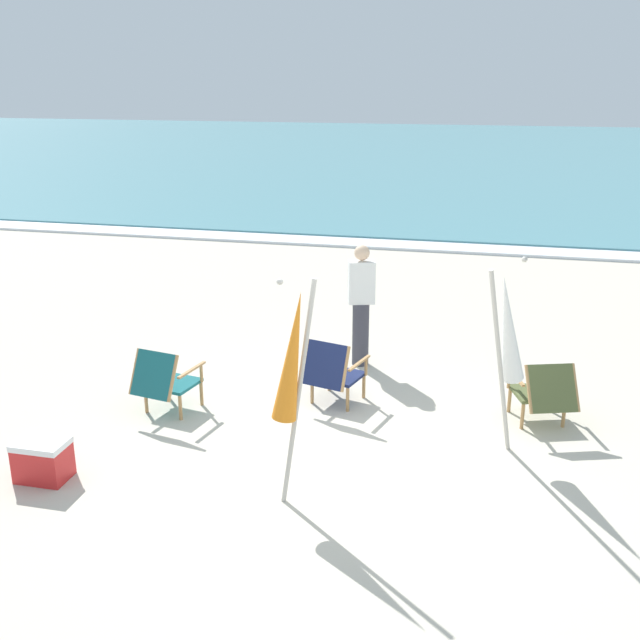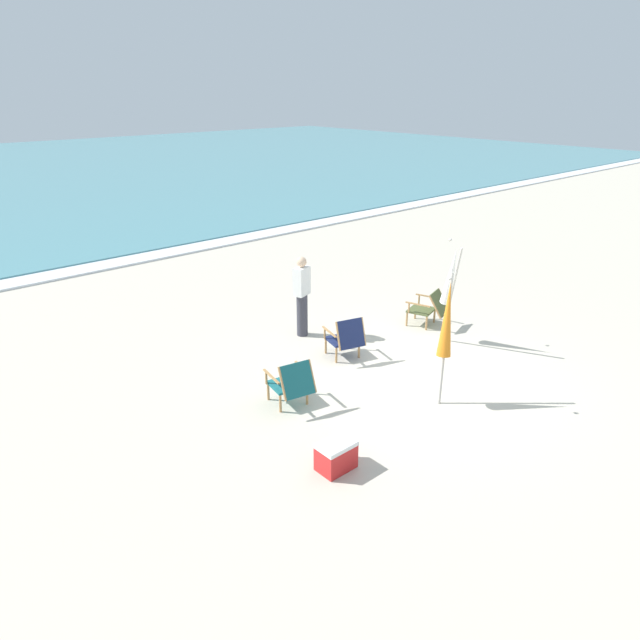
{
  "view_description": "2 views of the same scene",
  "coord_description": "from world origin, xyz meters",
  "views": [
    {
      "loc": [
        1.25,
        -6.59,
        3.72
      ],
      "look_at": [
        -0.75,
        1.9,
        0.83
      ],
      "focal_mm": 42.0,
      "sensor_mm": 36.0,
      "label": 1
    },
    {
      "loc": [
        -7.01,
        -5.52,
        4.66
      ],
      "look_at": [
        -0.77,
        1.64,
        0.74
      ],
      "focal_mm": 32.0,
      "sensor_mm": 36.0,
      "label": 2
    }
  ],
  "objects": [
    {
      "name": "beach_chair_back_left",
      "position": [
        -0.45,
        1.27,
        0.43
      ],
      "size": [
        0.73,
        0.8,
        0.82
      ],
      "color": "#19234C",
      "rests_on": "ground"
    },
    {
      "name": "sea",
      "position": [
        0.0,
        30.29,
        0.05
      ],
      "size": [
        80.0,
        40.0,
        0.1
      ],
      "primitive_type": "cube",
      "color": "teal",
      "rests_on": "ground"
    },
    {
      "name": "umbrella_furled_white",
      "position": [
        1.45,
        0.48,
        1.34
      ],
      "size": [
        0.47,
        0.63,
        2.06
      ],
      "color": "#B7B2A8",
      "rests_on": "ground"
    },
    {
      "name": "beach_chair_far_center",
      "position": [
        1.91,
        1.26,
        0.42
      ],
      "size": [
        0.79,
        0.92,
        0.77
      ],
      "color": "#515B33",
      "rests_on": "ground"
    },
    {
      "name": "person_near_chairs",
      "position": [
        -0.37,
        2.63,
        0.84
      ],
      "size": [
        0.38,
        0.29,
        1.63
      ],
      "color": "#383842",
      "rests_on": "ground"
    },
    {
      "name": "umbrella_furled_orange",
      "position": [
        -0.36,
        -0.8,
        1.38
      ],
      "size": [
        0.44,
        0.39,
        2.11
      ],
      "color": "#B7B2A8",
      "rests_on": "ground"
    },
    {
      "name": "ground_plane",
      "position": [
        0.0,
        0.0,
        0.0
      ],
      "size": [
        80.0,
        80.0,
        0.0
      ],
      "primitive_type": "plane",
      "color": "beige"
    },
    {
      "name": "beach_chair_front_right",
      "position": [
        -2.25,
        0.6,
        0.43
      ],
      "size": [
        0.7,
        0.82,
        0.8
      ],
      "color": "#196066",
      "rests_on": "ground"
    },
    {
      "name": "cooler_box",
      "position": [
        -2.79,
        -1.0,
        0.2
      ],
      "size": [
        0.49,
        0.35,
        0.4
      ],
      "color": "red",
      "rests_on": "ground"
    },
    {
      "name": "surf_band",
      "position": [
        0.0,
        9.99,
        0.03
      ],
      "size": [
        80.0,
        1.1,
        0.06
      ],
      "primitive_type": "cube",
      "color": "white",
      "rests_on": "ground"
    }
  ]
}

